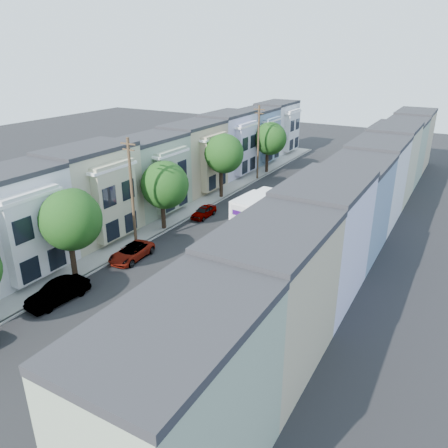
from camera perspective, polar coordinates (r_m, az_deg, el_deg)
name	(u,v)px	position (r m, az deg, el deg)	size (l,w,h in m)	color
ground	(180,271)	(36.50, -5.81, -6.14)	(160.00, 160.00, 0.00)	black
road_slab	(258,215)	(48.35, 4.44, 1.15)	(12.00, 70.00, 0.02)	black
curb_left	(211,206)	(51.01, -1.71, 2.41)	(0.30, 70.00, 0.15)	gray
curb_right	(310,225)	(46.28, 11.21, -0.10)	(0.30, 70.00, 0.15)	gray
sidewalk_left	(202,204)	(51.67, -2.94, 2.65)	(2.60, 70.00, 0.15)	gray
sidewalk_right	(322,227)	(45.93, 12.74, -0.40)	(2.60, 70.00, 0.15)	gray
centerline	(258,215)	(48.35, 4.44, 1.14)	(0.12, 70.00, 0.01)	gold
townhouse_row_left	(175,199)	(53.73, -6.37, 3.22)	(5.00, 70.00, 8.50)	slate
townhouse_row_right	(360,235)	(45.14, 17.31, -1.39)	(5.00, 70.00, 8.50)	slate
tree_b	(70,220)	(35.01, -19.46, 0.51)	(4.70, 4.70, 7.44)	black
tree_c	(164,185)	(43.17, -7.84, 5.06)	(4.70, 4.70, 7.10)	black
tree_d	(223,154)	(52.39, -0.10, 9.17)	(4.70, 4.70, 7.92)	black
tree_e	(270,139)	(64.28, 5.98, 11.03)	(4.70, 4.70, 7.45)	black
tree_far_r	(358,160)	(58.56, 17.06, 7.98)	(3.01, 3.01, 5.50)	black
utility_pole_near	(132,194)	(39.63, -11.92, 3.89)	(1.60, 0.26, 10.00)	#42301E
utility_pole_far	(258,143)	(60.86, 4.50, 10.53)	(1.60, 0.26, 10.00)	#42301E
fedex_truck	(258,208)	(44.93, 4.43, 2.04)	(2.69, 6.97, 3.35)	white
lead_sedan	(302,190)	(55.54, 10.10, 4.44)	(2.44, 5.30, 1.47)	black
parked_left_b	(58,293)	(34.03, -20.86, -8.37)	(1.61, 4.57, 1.52)	black
parked_left_c	(131,253)	(38.84, -12.00, -3.67)	(2.12, 4.59, 1.28)	#ADB8C6
parked_left_d	(204,212)	(47.52, -2.67, 1.61)	(1.47, 3.84, 1.24)	#5C2314
parked_right_a	(183,322)	(29.18, -5.34, -12.60)	(1.44, 3.77, 1.22)	slate
parked_right_b	(223,286)	(32.93, -0.09, -8.14)	(1.70, 4.05, 1.21)	#B9B9C2
parked_right_c	(304,214)	(47.47, 10.42, 1.25)	(1.34, 3.81, 1.27)	black
parked_right_d	(339,183)	(59.49, 14.77, 5.16)	(1.89, 4.49, 1.35)	black
motorcycle	(94,411)	(24.32, -16.58, -22.42)	(0.30, 2.16, 0.86)	black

